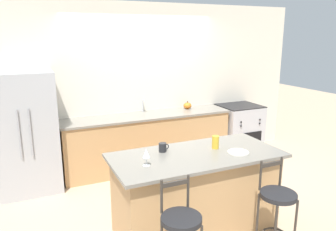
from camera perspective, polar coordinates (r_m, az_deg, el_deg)
ground_plane at (r=5.36m, az=-2.14°, el=-10.16°), size 18.00×18.00×0.00m
wall_back at (r=5.57m, az=-4.80°, el=5.23°), size 6.00×0.07×2.70m
back_counter at (r=5.50m, az=-3.58°, el=-4.41°), size 2.82×0.64×0.91m
sink_faucet at (r=5.52m, az=-4.36°, el=2.00°), size 0.02×0.13×0.22m
kitchen_island at (r=3.78m, az=4.87°, el=-13.17°), size 1.88×0.87×0.92m
refrigerator at (r=5.00m, az=-23.57°, el=-2.73°), size 0.85×0.75×1.71m
oven_range at (r=6.29m, az=12.17°, el=-2.34°), size 0.73×0.68×0.92m
bar_stool_near at (r=3.00m, az=2.24°, el=-19.29°), size 0.36×0.36×0.98m
bar_stool_far at (r=3.54m, az=18.44°, el=-14.50°), size 0.36×0.36×0.98m
dinner_plate at (r=3.69m, az=12.13°, el=-6.25°), size 0.24×0.24×0.02m
wine_glass at (r=3.24m, az=-3.81°, el=-6.63°), size 0.08×0.08×0.18m
coffee_mug at (r=3.64m, az=-0.92°, el=-5.57°), size 0.12×0.09×0.10m
tumbler_cup at (r=3.77m, az=8.26°, el=-4.62°), size 0.08×0.08×0.15m
pumpkin_decoration at (r=5.78m, az=3.41°, el=1.72°), size 0.14×0.14×0.13m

